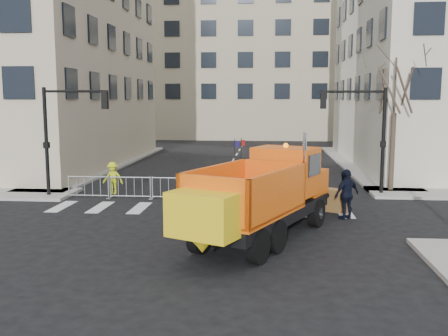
# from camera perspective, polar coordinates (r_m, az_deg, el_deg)

# --- Properties ---
(ground) EXTENTS (120.00, 120.00, 0.00)m
(ground) POSITION_cam_1_polar(r_m,az_deg,el_deg) (16.82, -4.76, -8.78)
(ground) COLOR black
(ground) RESTS_ON ground
(sidewalk_back) EXTENTS (64.00, 5.00, 0.15)m
(sidewalk_back) POSITION_cam_1_polar(r_m,az_deg,el_deg) (24.99, -1.42, -3.09)
(sidewalk_back) COLOR gray
(sidewalk_back) RESTS_ON ground
(building_far) EXTENTS (30.00, 18.00, 24.00)m
(building_far) POSITION_cam_1_polar(r_m,az_deg,el_deg) (68.32, 2.84, 13.84)
(building_far) COLOR tan
(building_far) RESTS_ON ground
(traffic_light_left) EXTENTS (0.18, 0.18, 5.40)m
(traffic_light_left) POSITION_cam_1_polar(r_m,az_deg,el_deg) (25.85, -19.63, 2.70)
(traffic_light_left) COLOR black
(traffic_light_left) RESTS_ON ground
(traffic_light_right) EXTENTS (0.18, 0.18, 5.40)m
(traffic_light_right) POSITION_cam_1_polar(r_m,az_deg,el_deg) (26.09, 17.73, 2.83)
(traffic_light_right) COLOR black
(traffic_light_right) RESTS_ON ground
(crowd_barriers) EXTENTS (12.60, 0.60, 1.10)m
(crowd_barriers) POSITION_cam_1_polar(r_m,az_deg,el_deg) (24.13, -3.44, -2.35)
(crowd_barriers) COLOR #9EA0A5
(crowd_barriers) RESTS_ON ground
(street_tree) EXTENTS (3.00, 3.00, 7.50)m
(street_tree) POSITION_cam_1_polar(r_m,az_deg,el_deg) (27.16, 18.82, 5.18)
(street_tree) COLOR #382B21
(street_tree) RESTS_ON ground
(plow_truck) EXTENTS (6.25, 9.64, 3.67)m
(plow_truck) POSITION_cam_1_polar(r_m,az_deg,el_deg) (16.99, 4.28, -2.94)
(plow_truck) COLOR black
(plow_truck) RESTS_ON ground
(cop_a) EXTENTS (0.75, 0.73, 1.73)m
(cop_a) POSITION_cam_1_polar(r_m,az_deg,el_deg) (20.77, 10.68, -3.24)
(cop_a) COLOR black
(cop_a) RESTS_ON ground
(cop_b) EXTENTS (0.89, 0.72, 1.72)m
(cop_b) POSITION_cam_1_polar(r_m,az_deg,el_deg) (22.47, 13.48, -2.50)
(cop_b) COLOR black
(cop_b) RESTS_ON ground
(cop_c) EXTENTS (1.26, 1.11, 2.04)m
(cop_c) POSITION_cam_1_polar(r_m,az_deg,el_deg) (20.69, 13.87, -2.93)
(cop_c) COLOR black
(cop_c) RESTS_ON ground
(worker) EXTENTS (1.07, 0.66, 1.61)m
(worker) POSITION_cam_1_polar(r_m,az_deg,el_deg) (25.34, -12.58, -1.11)
(worker) COLOR #B6C316
(worker) RESTS_ON sidewalk_back
(newspaper_box) EXTENTS (0.51, 0.47, 1.10)m
(newspaper_box) POSITION_cam_1_polar(r_m,az_deg,el_deg) (25.67, 7.48, -1.45)
(newspaper_box) COLOR #B50D26
(newspaper_box) RESTS_ON sidewalk_back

